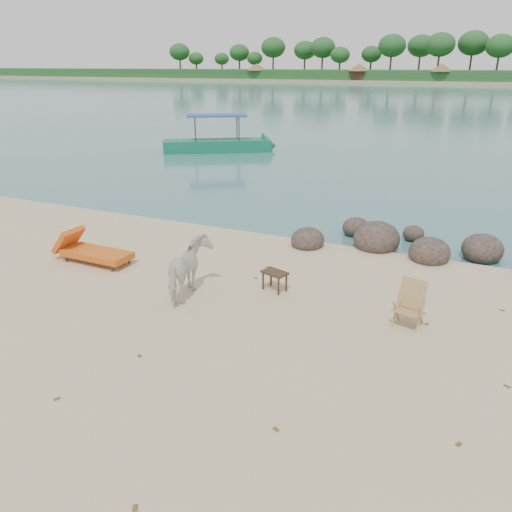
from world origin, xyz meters
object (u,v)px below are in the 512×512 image
Objects in this scene: cow at (190,271)px; lounge_chair at (97,251)px; boulders at (404,245)px; boat_near at (216,121)px; deck_chair at (409,307)px; side_table at (275,282)px.

lounge_chair is at bearing -25.09° from cow.
boulders is 17.45m from boat_near.
deck_chair is at bearing 0.13° from lounge_chair.
boulders is at bearing 31.85° from lounge_chair.
boat_near is (-5.50, 16.34, 1.30)m from lounge_chair.
lounge_chair reaches higher than side_table.
boat_near is at bearing 109.77° from lounge_chair.
cow reaches higher than deck_chair.
deck_chair is (2.85, -0.41, 0.20)m from side_table.
side_table is (1.50, 0.99, -0.39)m from cow.
boulders is at bearing 113.36° from deck_chair.
boat_near is (-8.60, 17.05, 1.02)m from cow.
lounge_chair is at bearing -167.27° from deck_chair.
boulders is 4.21m from deck_chair.
boulders is 7.85m from lounge_chair.
boat_near is (-12.95, 16.47, 1.21)m from deck_chair.
cow is at bearing -127.74° from boulders.
deck_chair reaches higher than boulders.
deck_chair is 20.99m from boat_near.
side_table is 0.08× the size of boat_near.
side_table is at bearing -120.01° from boulders.
boulders is 2.81× the size of lounge_chair.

